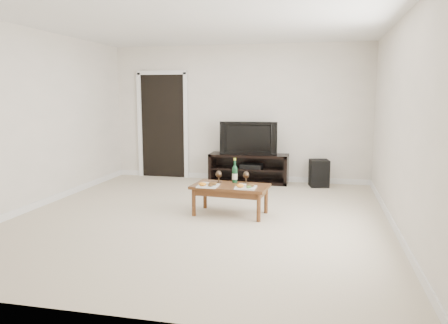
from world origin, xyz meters
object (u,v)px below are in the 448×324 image
Objects in this scene: media_console at (249,168)px; coffee_table at (230,200)px; television at (249,138)px; subwoofer at (319,173)px.

coffee_table is (0.12, -2.28, -0.07)m from media_console.
subwoofer is at bearing -6.38° from television.
subwoofer is at bearing 61.69° from coffee_table.
coffee_table is (0.12, -2.28, -0.65)m from television.
subwoofer reaches higher than coffee_table.
subwoofer is 0.47× the size of coffee_table.
media_console is at bearing 93.07° from coffee_table.
coffee_table is (-1.19, -2.20, -0.04)m from subwoofer.
subwoofer is at bearing -3.14° from media_console.
television is 1.45m from subwoofer.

